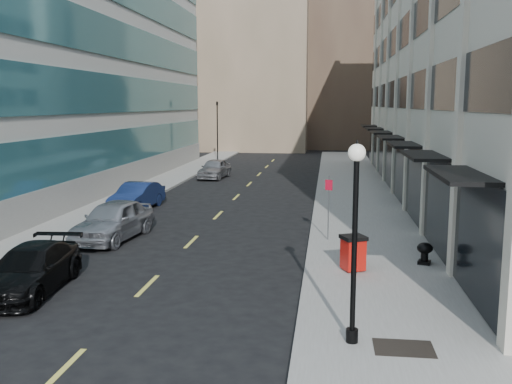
% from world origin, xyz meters
% --- Properties ---
extents(sidewalk_right, '(5.00, 80.00, 0.15)m').
position_xyz_m(sidewalk_right, '(7.50, 20.00, 0.07)').
color(sidewalk_right, gray).
rests_on(sidewalk_right, ground).
extents(sidewalk_left, '(3.00, 80.00, 0.15)m').
position_xyz_m(sidewalk_left, '(-6.50, 20.00, 0.07)').
color(sidewalk_left, gray).
rests_on(sidewalk_left, ground).
extents(skyline_tan_near, '(14.00, 18.00, 28.00)m').
position_xyz_m(skyline_tan_near, '(-4.00, 68.00, 14.00)').
color(skyline_tan_near, '#8F775D').
rests_on(skyline_tan_near, ground).
extents(skyline_brown, '(12.00, 16.00, 34.00)m').
position_xyz_m(skyline_brown, '(8.00, 72.00, 17.00)').
color(skyline_brown, brown).
rests_on(skyline_brown, ground).
extents(skyline_tan_far, '(12.00, 14.00, 22.00)m').
position_xyz_m(skyline_tan_far, '(-14.00, 78.00, 11.00)').
color(skyline_tan_far, '#8F775D').
rests_on(skyline_tan_far, ground).
extents(skyline_stone, '(10.00, 14.00, 20.00)m').
position_xyz_m(skyline_stone, '(18.00, 66.00, 10.00)').
color(skyline_stone, beige).
rests_on(skyline_stone, ground).
extents(grate_far, '(1.40, 1.00, 0.01)m').
position_xyz_m(grate_far, '(7.60, 3.80, 0.15)').
color(grate_far, black).
rests_on(grate_far, sidewalk_right).
extents(road_centerline, '(0.15, 68.20, 0.01)m').
position_xyz_m(road_centerline, '(0.00, 17.00, 0.01)').
color(road_centerline, '#D8CC4C').
rests_on(road_centerline, ground).
extents(traffic_signal, '(0.66, 0.66, 6.98)m').
position_xyz_m(traffic_signal, '(-5.50, 48.00, 5.72)').
color(traffic_signal, black).
rests_on(traffic_signal, ground).
extents(car_black_pickup, '(2.34, 5.04, 1.42)m').
position_xyz_m(car_black_pickup, '(-3.45, 6.99, 0.71)').
color(car_black_pickup, black).
rests_on(car_black_pickup, ground).
extents(car_silver_sedan, '(2.56, 5.22, 1.71)m').
position_xyz_m(car_silver_sedan, '(-3.45, 14.00, 0.86)').
color(car_silver_sedan, gray).
rests_on(car_silver_sedan, ground).
extents(car_blue_sedan, '(2.05, 4.68, 1.50)m').
position_xyz_m(car_blue_sedan, '(-4.80, 21.00, 0.75)').
color(car_blue_sedan, navy).
rests_on(car_blue_sedan, ground).
extents(car_grey_sedan, '(2.27, 4.70, 1.55)m').
position_xyz_m(car_grey_sedan, '(-3.20, 35.00, 0.77)').
color(car_grey_sedan, gray).
rests_on(car_grey_sedan, ground).
extents(trash_bin, '(1.00, 1.00, 1.23)m').
position_xyz_m(trash_bin, '(6.66, 10.07, 0.81)').
color(trash_bin, '#B2120B').
rests_on(trash_bin, sidewalk_right).
extents(lamppost, '(0.41, 0.41, 4.90)m').
position_xyz_m(lamppost, '(6.40, 4.00, 3.03)').
color(lamppost, black).
rests_on(lamppost, sidewalk_right).
extents(sign_post, '(0.30, 0.16, 2.74)m').
position_xyz_m(sign_post, '(5.80, 14.55, 1.88)').
color(sign_post, slate).
rests_on(sign_post, sidewalk_right).
extents(urn_planter, '(0.56, 0.56, 0.78)m').
position_xyz_m(urn_planter, '(9.25, 11.22, 0.63)').
color(urn_planter, black).
rests_on(urn_planter, sidewalk_right).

